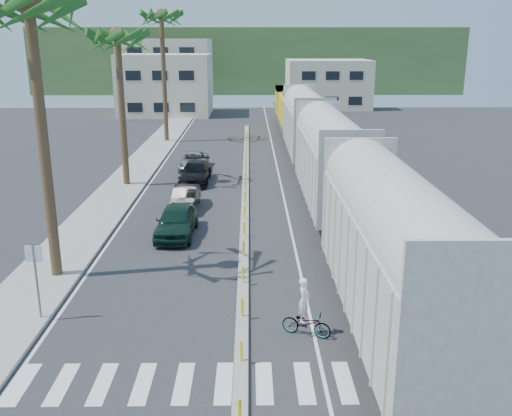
% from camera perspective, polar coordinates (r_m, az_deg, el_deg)
% --- Properties ---
extents(ground, '(140.00, 140.00, 0.00)m').
position_cam_1_polar(ground, '(19.43, -1.46, -13.82)').
color(ground, '#28282B').
rests_on(ground, ground).
extents(sidewalk, '(3.00, 90.00, 0.15)m').
position_cam_1_polar(sidewalk, '(43.78, -12.25, 3.25)').
color(sidewalk, gray).
rests_on(sidewalk, ground).
extents(rails, '(1.56, 100.00, 0.06)m').
position_cam_1_polar(rails, '(46.07, 5.23, 4.15)').
color(rails, black).
rests_on(rails, ground).
extents(median, '(0.45, 60.00, 0.85)m').
position_cam_1_polar(median, '(38.00, -1.08, 1.65)').
color(median, gray).
rests_on(median, ground).
extents(crosswalk, '(14.00, 2.20, 0.01)m').
position_cam_1_polar(crosswalk, '(17.73, -1.54, -17.07)').
color(crosswalk, silver).
rests_on(crosswalk, ground).
extents(lane_markings, '(9.42, 90.00, 0.01)m').
position_cam_1_polar(lane_markings, '(42.98, -3.91, 3.25)').
color(lane_markings, silver).
rests_on(lane_markings, ground).
extents(freight_train, '(3.00, 60.94, 5.85)m').
position_cam_1_polar(freight_train, '(39.01, 6.32, 6.18)').
color(freight_train, '#A6A398').
rests_on(freight_train, ground).
extents(palm_trees, '(3.50, 37.20, 13.75)m').
position_cam_1_polar(palm_trees, '(40.37, -13.28, 17.48)').
color(palm_trees, brown).
rests_on(palm_trees, ground).
extents(street_sign, '(0.60, 0.08, 3.00)m').
position_cam_1_polar(street_sign, '(21.71, -21.18, -5.84)').
color(street_sign, slate).
rests_on(street_sign, ground).
extents(buildings, '(38.00, 27.00, 10.00)m').
position_cam_1_polar(buildings, '(88.85, -5.13, 12.88)').
color(buildings, beige).
rests_on(buildings, ground).
extents(hillside, '(80.00, 20.00, 12.00)m').
position_cam_1_polar(hillside, '(116.84, -0.84, 14.59)').
color(hillside, '#385628').
rests_on(hillside, ground).
extents(car_lead, '(2.17, 4.84, 1.61)m').
position_cam_1_polar(car_lead, '(29.79, -7.96, -1.27)').
color(car_lead, black).
rests_on(car_lead, ground).
extents(car_second, '(1.68, 4.16, 1.34)m').
position_cam_1_polar(car_second, '(34.58, -7.07, 1.03)').
color(car_second, black).
rests_on(car_second, ground).
extents(car_third, '(2.16, 5.06, 1.45)m').
position_cam_1_polar(car_third, '(40.87, -6.09, 3.54)').
color(car_third, black).
rests_on(car_third, ground).
extents(car_rear, '(2.21, 4.71, 1.30)m').
position_cam_1_polar(car_rear, '(45.29, -6.28, 4.71)').
color(car_rear, '#9B9EA0').
rests_on(car_rear, ground).
extents(cyclist, '(1.79, 2.14, 2.13)m').
position_cam_1_polar(cyclist, '(19.93, 5.01, -10.90)').
color(cyclist, '#9EA0A5').
rests_on(cyclist, ground).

